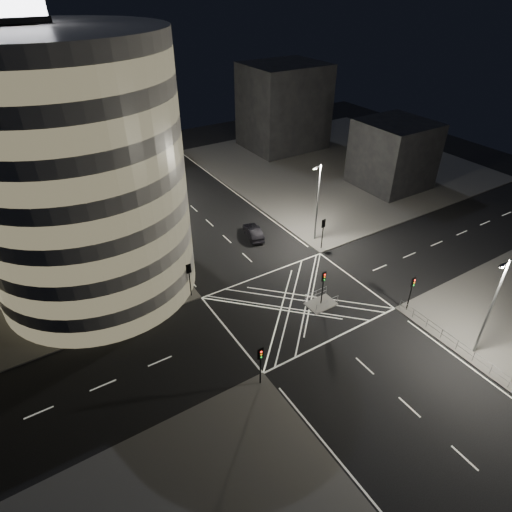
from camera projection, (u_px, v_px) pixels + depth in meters
ground at (297, 303)px, 44.38m from camera, size 120.00×120.00×0.00m
sidewalk_far_right at (337, 164)px, 76.14m from camera, size 42.00×42.00×0.15m
central_island at (321, 304)px, 44.16m from camera, size 3.00×2.00×0.15m
office_tower_curved at (16, 170)px, 41.44m from camera, size 30.00×29.00×27.20m
building_right_far at (283, 106)px, 79.78m from camera, size 14.00×12.00×15.00m
building_right_near at (393, 154)px, 66.00m from camera, size 10.00×10.00×10.00m
building_far_end at (94, 100)px, 78.53m from camera, size 18.00×8.00×18.00m
tree_a at (164, 256)px, 43.62m from camera, size 3.99×3.99×6.64m
tree_b at (143, 229)px, 47.71m from camera, size 4.12×4.12×6.96m
tree_c at (126, 205)px, 51.71m from camera, size 4.14×4.14×7.41m
tree_d at (111, 186)px, 55.87m from camera, size 4.61×4.61×7.81m
tree_e at (101, 179)px, 60.79m from camera, size 4.54×4.54×6.51m
traffic_signal_fl at (189, 274)px, 43.69m from camera, size 0.55×0.22×4.00m
traffic_signal_nl at (260, 360)px, 34.10m from camera, size 0.55×0.22×4.00m
traffic_signal_fr at (323, 228)px, 51.43m from camera, size 0.55×0.22×4.00m
traffic_signal_nr at (412, 288)px, 41.84m from camera, size 0.55×0.22×4.00m
traffic_signal_island at (323, 282)px, 42.59m from camera, size 0.55×0.22×4.00m
street_lamp_left_near at (161, 232)px, 45.62m from camera, size 1.25×0.25×10.00m
street_lamp_left_far at (112, 175)px, 58.31m from camera, size 1.25×0.25×10.00m
street_lamp_right_far at (317, 201)px, 51.80m from camera, size 1.25×0.25×10.00m
street_lamp_right_near at (491, 305)px, 35.58m from camera, size 1.25×0.25×10.00m
railing_near_right at (449, 339)px, 39.08m from camera, size 0.06×11.70×1.10m
railing_island_south at (327, 304)px, 43.18m from camera, size 2.80×0.06×1.10m
railing_island_north at (316, 295)px, 44.45m from camera, size 2.80×0.06×1.10m
sedan at (253, 232)px, 54.94m from camera, size 2.71×4.89×1.53m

